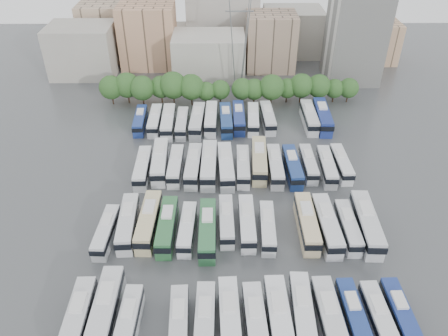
{
  "coord_description": "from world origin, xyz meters",
  "views": [
    {
      "loc": [
        -2.58,
        -59.4,
        51.25
      ],
      "look_at": [
        -2.1,
        8.97,
        3.0
      ],
      "focal_mm": 35.0,
      "sensor_mm": 36.0,
      "label": 1
    }
  ],
  "objects_px": {
    "bus_r0_s6": "(230,320)",
    "bus_r1_s0": "(106,231)",
    "bus_r0_s9": "(302,314)",
    "bus_r3_s5": "(211,118)",
    "bus_r3_s13": "(322,116)",
    "bus_r2_s9": "(275,166)",
    "bus_r2_s11": "(308,164)",
    "bus_r1_s4": "(187,228)",
    "bus_r1_s2": "(149,221)",
    "bus_r1_s12": "(348,227)",
    "bus_r2_s12": "(327,166)",
    "bus_r0_s4": "(179,325)",
    "bus_r2_s6": "(226,166)",
    "bus_r1_s3": "(167,226)",
    "bus_r1_s10": "(307,223)",
    "bus_r3_s7": "(239,117)",
    "bus_r2_s4": "(193,166)",
    "bus_r0_s12": "(380,321)",
    "bus_r2_s7": "(243,166)",
    "bus_r2_s5": "(209,164)",
    "bus_r2_s8": "(259,160)",
    "bus_r0_s8": "(279,321)",
    "bus_r1_s11": "(327,225)",
    "bus_r2_s10": "(292,166)",
    "bus_r3_s9": "(268,117)",
    "bus_r3_s6": "(226,120)",
    "bus_r1_s7": "(247,223)",
    "bus_r1_s8": "(267,227)",
    "apartment_tower": "(356,33)",
    "bus_r0_s0": "(78,321)",
    "bus_r3_s0": "(140,120)",
    "bus_r3_s3": "(182,123)",
    "bus_r1_s5": "(208,230)",
    "bus_r0_s11": "(353,317)",
    "bus_r2_s3": "(176,166)",
    "bus_r0_s10": "(330,321)",
    "bus_r0_s7": "(256,326)",
    "bus_r3_s12": "(309,117)",
    "bus_r0_s5": "(205,324)",
    "bus_r1_s6": "(226,221)",
    "bus_r3_s2": "(168,121)",
    "bus_r2_s1": "(143,168)",
    "bus_r0_s1": "(105,312)",
    "bus_r0_s2": "(128,325)",
    "bus_r1_s13": "(366,223)"
  },
  "relations": [
    {
      "from": "bus_r2_s10",
      "to": "bus_r3_s0",
      "type": "xyz_separation_m",
      "value": [
        -32.97,
        19.21,
        -0.14
      ]
    },
    {
      "from": "bus_r2_s11",
      "to": "bus_r3_s12",
      "type": "relative_size",
      "value": 0.86
    },
    {
      "from": "bus_r3_s0",
      "to": "bus_r3_s9",
      "type": "height_order",
      "value": "bus_r3_s9"
    },
    {
      "from": "bus_r1_s2",
      "to": "bus_r3_s3",
      "type": "height_order",
      "value": "bus_r1_s2"
    },
    {
      "from": "bus_r1_s11",
      "to": "bus_r2_s10",
      "type": "distance_m",
      "value": 17.45
    },
    {
      "from": "bus_r0_s5",
      "to": "bus_r0_s8",
      "type": "distance_m",
      "value": 9.73
    },
    {
      "from": "bus_r0_s9",
      "to": "bus_r0_s4",
      "type": "bearing_deg",
      "value": -172.22
    },
    {
      "from": "bus_r0_s0",
      "to": "bus_r2_s5",
      "type": "height_order",
      "value": "bus_r2_s5"
    },
    {
      "from": "bus_r1_s3",
      "to": "bus_r1_s10",
      "type": "height_order",
      "value": "bus_r1_s10"
    },
    {
      "from": "bus_r0_s10",
      "to": "bus_r1_s3",
      "type": "height_order",
      "value": "bus_r0_s10"
    },
    {
      "from": "bus_r3_s5",
      "to": "bus_r3_s13",
      "type": "relative_size",
      "value": 0.91
    },
    {
      "from": "bus_r0_s8",
      "to": "bus_r1_s2",
      "type": "bearing_deg",
      "value": 133.85
    },
    {
      "from": "bus_r0_s11",
      "to": "bus_r2_s8",
      "type": "bearing_deg",
      "value": 103.25
    },
    {
      "from": "bus_r0_s4",
      "to": "bus_r2_s6",
      "type": "relative_size",
      "value": 0.86
    },
    {
      "from": "bus_r1_s4",
      "to": "bus_r1_s2",
      "type": "bearing_deg",
      "value": 169.13
    },
    {
      "from": "bus_r1_s5",
      "to": "bus_r2_s12",
      "type": "relative_size",
      "value": 1.09
    },
    {
      "from": "bus_r0_s9",
      "to": "bus_r1_s0",
      "type": "distance_m",
      "value": 33.76
    },
    {
      "from": "bus_r2_s6",
      "to": "bus_r3_s13",
      "type": "relative_size",
      "value": 0.95
    },
    {
      "from": "bus_r1_s12",
      "to": "bus_r2_s12",
      "type": "xyz_separation_m",
      "value": [
        -0.01,
        17.44,
        0.04
      ]
    },
    {
      "from": "bus_r3_s2",
      "to": "bus_r2_s4",
      "type": "bearing_deg",
      "value": -70.75
    },
    {
      "from": "bus_r0_s8",
      "to": "bus_r2_s8",
      "type": "distance_m",
      "value": 37.52
    },
    {
      "from": "bus_r0_s7",
      "to": "bus_r3_s12",
      "type": "distance_m",
      "value": 58.34
    },
    {
      "from": "bus_r1_s7",
      "to": "bus_r1_s8",
      "type": "distance_m",
      "value": 3.5
    },
    {
      "from": "bus_r2_s4",
      "to": "bus_r3_s3",
      "type": "relative_size",
      "value": 1.1
    },
    {
      "from": "bus_r1_s0",
      "to": "bus_r1_s2",
      "type": "height_order",
      "value": "bus_r1_s2"
    },
    {
      "from": "bus_r1_s11",
      "to": "bus_r1_s10",
      "type": "bearing_deg",
      "value": 167.66
    },
    {
      "from": "bus_r1_s13",
      "to": "bus_r2_s9",
      "type": "bearing_deg",
      "value": 130.4
    },
    {
      "from": "bus_r3_s9",
      "to": "bus_r3_s13",
      "type": "distance_m",
      "value": 12.86
    },
    {
      "from": "bus_r3_s5",
      "to": "bus_r0_s12",
      "type": "bearing_deg",
      "value": -65.91
    },
    {
      "from": "bus_r2_s3",
      "to": "bus_r2_s9",
      "type": "distance_m",
      "value": 19.72
    },
    {
      "from": "bus_r0_s2",
      "to": "bus_r0_s4",
      "type": "height_order",
      "value": "bus_r0_s2"
    },
    {
      "from": "bus_r2_s4",
      "to": "bus_r0_s5",
      "type": "bearing_deg",
      "value": -82.37
    },
    {
      "from": "bus_r0_s6",
      "to": "bus_r2_s8",
      "type": "xyz_separation_m",
      "value": [
        6.58,
        37.24,
        0.16
      ]
    },
    {
      "from": "bus_r0_s6",
      "to": "bus_r1_s0",
      "type": "distance_m",
      "value": 26.28
    },
    {
      "from": "bus_r3_s7",
      "to": "bus_r2_s4",
      "type": "bearing_deg",
      "value": -116.24
    },
    {
      "from": "apartment_tower",
      "to": "bus_r0_s0",
      "type": "distance_m",
      "value": 99.76
    },
    {
      "from": "bus_r1_s4",
      "to": "bus_r2_s7",
      "type": "bearing_deg",
      "value": 63.21
    },
    {
      "from": "bus_r1_s4",
      "to": "bus_r3_s7",
      "type": "xyz_separation_m",
      "value": [
        9.78,
        37.6,
        0.2
      ]
    },
    {
      "from": "bus_r2_s12",
      "to": "bus_r3_s9",
      "type": "xyz_separation_m",
      "value": [
        -9.92,
        20.01,
        0.07
      ]
    },
    {
      "from": "bus_r1_s4",
      "to": "bus_r3_s6",
      "type": "relative_size",
      "value": 0.89
    },
    {
      "from": "bus_r1_s8",
      "to": "bus_r3_s13",
      "type": "distance_m",
      "value": 40.71
    },
    {
      "from": "bus_r2_s9",
      "to": "bus_r2_s11",
      "type": "relative_size",
      "value": 1.1
    },
    {
      "from": "bus_r0_s9",
      "to": "bus_r3_s5",
      "type": "bearing_deg",
      "value": 106.08
    },
    {
      "from": "bus_r2_s3",
      "to": "bus_r3_s9",
      "type": "distance_m",
      "value": 28.02
    },
    {
      "from": "bus_r2_s5",
      "to": "bus_r0_s9",
      "type": "bearing_deg",
      "value": -68.17
    },
    {
      "from": "bus_r0_s1",
      "to": "bus_r2_s1",
      "type": "height_order",
      "value": "bus_r0_s1"
    },
    {
      "from": "bus_r1_s6",
      "to": "bus_r1_s10",
      "type": "relative_size",
      "value": 0.87
    },
    {
      "from": "bus_r0_s0",
      "to": "bus_r2_s11",
      "type": "height_order",
      "value": "bus_r0_s0"
    },
    {
      "from": "bus_r2_s1",
      "to": "bus_r1_s3",
      "type": "bearing_deg",
      "value": -70.29
    },
    {
      "from": "bus_r3_s5",
      "to": "bus_r3_s6",
      "type": "height_order",
      "value": "bus_r3_s5"
    }
  ]
}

